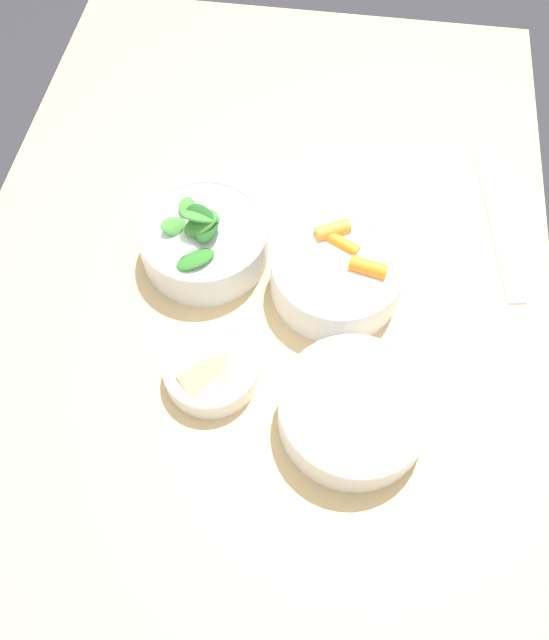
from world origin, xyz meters
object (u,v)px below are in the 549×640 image
Objects in this scene: bowl_greens at (204,239)px; bowl_beans_hotdog at (354,411)px; ruler at (498,221)px; bowl_carrots at (337,274)px; bowl_cookies at (211,369)px.

bowl_greens is 0.98× the size of bowl_beans_hotdog.
bowl_carrots is at bearing -56.73° from ruler.
bowl_greens is 0.47m from ruler.
bowl_greens is at bearing -74.17° from ruler.
bowl_greens reaches higher than bowl_carrots.
ruler is at bearing 123.27° from bowl_carrots.
bowl_carrots is 0.99× the size of bowl_greens.
bowl_cookies is (-0.04, -0.19, -0.01)m from bowl_beans_hotdog.
bowl_cookies reaches higher than ruler.
bowl_beans_hotdog is at bearing 79.39° from bowl_cookies.
bowl_cookies is 0.42× the size of ruler.
ruler is at bearing 150.62° from bowl_beans_hotdog.
bowl_beans_hotdog is 0.20m from bowl_cookies.
ruler is (-0.33, 0.40, -0.02)m from bowl_cookies.
bowl_beans_hotdog is (0.20, 0.04, -0.01)m from bowl_carrots.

